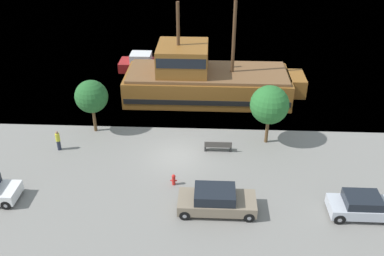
% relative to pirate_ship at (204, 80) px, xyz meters
% --- Properties ---
extents(ground_plane, '(160.00, 160.00, 0.00)m').
position_rel_pirate_ship_xyz_m(ground_plane, '(-1.72, -9.63, -1.72)').
color(ground_plane, gray).
extents(water_surface, '(80.00, 80.00, 0.00)m').
position_rel_pirate_ship_xyz_m(water_surface, '(-1.72, 34.37, -1.72)').
color(water_surface, slate).
rests_on(water_surface, ground).
extents(pirate_ship, '(15.61, 5.59, 9.54)m').
position_rel_pirate_ship_xyz_m(pirate_ship, '(0.00, 0.00, 0.00)').
color(pirate_ship, brown).
rests_on(pirate_ship, water_surface).
extents(moored_boat_dockside, '(5.18, 2.35, 1.75)m').
position_rel_pirate_ship_xyz_m(moored_boat_dockside, '(-6.27, 6.11, -1.05)').
color(moored_boat_dockside, maroon).
rests_on(moored_boat_dockside, water_surface).
extents(parked_car_curb_front, '(3.89, 1.82, 1.39)m').
position_rel_pirate_ship_xyz_m(parked_car_curb_front, '(9.48, -15.20, -1.02)').
color(parked_car_curb_front, '#B7BCC6').
rests_on(parked_car_curb_front, ground_plane).
extents(parked_car_curb_mid, '(4.57, 2.00, 1.52)m').
position_rel_pirate_ship_xyz_m(parked_car_curb_mid, '(1.04, -15.18, -0.97)').
color(parked_car_curb_mid, '#7F705B').
rests_on(parked_car_curb_mid, ground_plane).
extents(fire_hydrant, '(0.42, 0.25, 0.76)m').
position_rel_pirate_ship_xyz_m(fire_hydrant, '(-1.67, -12.83, -1.31)').
color(fire_hydrant, red).
rests_on(fire_hydrant, ground_plane).
extents(bench_promenade_east, '(1.96, 0.45, 0.85)m').
position_rel_pirate_ship_xyz_m(bench_promenade_east, '(1.19, -8.80, -1.27)').
color(bench_promenade_east, '#4C4742').
rests_on(bench_promenade_east, ground_plane).
extents(pedestrian_walking_near, '(0.32, 0.32, 1.53)m').
position_rel_pirate_ship_xyz_m(pedestrian_walking_near, '(-10.30, -9.12, -0.95)').
color(pedestrian_walking_near, '#232838').
rests_on(pedestrian_walking_near, ground_plane).
extents(tree_row_east, '(2.48, 2.48, 4.19)m').
position_rel_pirate_ship_xyz_m(tree_row_east, '(-8.33, -6.32, 1.22)').
color(tree_row_east, brown).
rests_on(tree_row_east, ground_plane).
extents(tree_row_mideast, '(2.79, 2.79, 4.51)m').
position_rel_pirate_ship_xyz_m(tree_row_mideast, '(4.78, -7.37, 1.38)').
color(tree_row_mideast, brown).
rests_on(tree_row_mideast, ground_plane).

